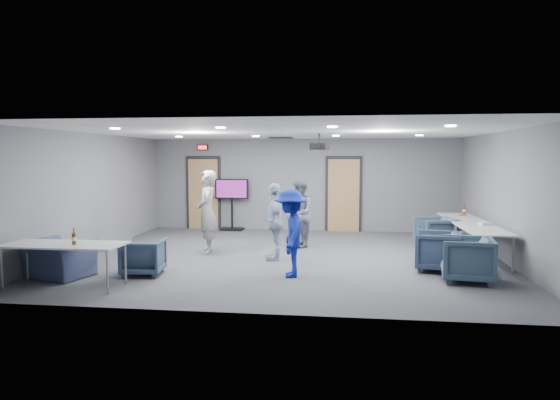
# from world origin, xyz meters

# --- Properties ---
(floor) EXTENTS (9.00, 9.00, 0.00)m
(floor) POSITION_xyz_m (0.00, 0.00, 0.00)
(floor) COLOR #3B3D43
(floor) RESTS_ON ground
(ceiling) EXTENTS (9.00, 9.00, 0.00)m
(ceiling) POSITION_xyz_m (0.00, 0.00, 2.70)
(ceiling) COLOR white
(ceiling) RESTS_ON wall_back
(wall_back) EXTENTS (9.00, 0.02, 2.70)m
(wall_back) POSITION_xyz_m (0.00, 4.00, 1.35)
(wall_back) COLOR slate
(wall_back) RESTS_ON floor
(wall_front) EXTENTS (9.00, 0.02, 2.70)m
(wall_front) POSITION_xyz_m (0.00, -4.00, 1.35)
(wall_front) COLOR slate
(wall_front) RESTS_ON floor
(wall_left) EXTENTS (0.02, 8.00, 2.70)m
(wall_left) POSITION_xyz_m (-4.50, 0.00, 1.35)
(wall_left) COLOR slate
(wall_left) RESTS_ON floor
(wall_right) EXTENTS (0.02, 8.00, 2.70)m
(wall_right) POSITION_xyz_m (4.50, 0.00, 1.35)
(wall_right) COLOR slate
(wall_right) RESTS_ON floor
(door_left) EXTENTS (1.06, 0.17, 2.24)m
(door_left) POSITION_xyz_m (-3.00, 3.95, 1.07)
(door_left) COLOR black
(door_left) RESTS_ON wall_back
(door_right) EXTENTS (1.06, 0.17, 2.24)m
(door_right) POSITION_xyz_m (1.20, 3.95, 1.07)
(door_right) COLOR black
(door_right) RESTS_ON wall_back
(exit_sign) EXTENTS (0.32, 0.08, 0.16)m
(exit_sign) POSITION_xyz_m (-3.00, 3.93, 2.45)
(exit_sign) COLOR black
(exit_sign) RESTS_ON wall_back
(hvac_diffuser) EXTENTS (0.60, 0.60, 0.03)m
(hvac_diffuser) POSITION_xyz_m (-0.50, 2.80, 2.69)
(hvac_diffuser) COLOR black
(hvac_diffuser) RESTS_ON ceiling
(downlights) EXTENTS (6.18, 3.78, 0.02)m
(downlights) POSITION_xyz_m (0.00, 0.00, 2.68)
(downlights) COLOR white
(downlights) RESTS_ON ceiling
(person_a) EXTENTS (0.59, 0.76, 1.87)m
(person_a) POSITION_xyz_m (-1.83, 0.20, 0.93)
(person_a) COLOR gray
(person_a) RESTS_ON floor
(person_b) EXTENTS (0.78, 0.92, 1.64)m
(person_b) POSITION_xyz_m (0.15, 1.19, 0.82)
(person_b) COLOR slate
(person_b) RESTS_ON floor
(person_c) EXTENTS (0.56, 1.01, 1.62)m
(person_c) POSITION_xyz_m (-0.22, -0.33, 0.81)
(person_c) COLOR #9FB1CC
(person_c) RESTS_ON floor
(person_d) EXTENTS (0.71, 1.09, 1.59)m
(person_d) POSITION_xyz_m (0.26, -1.78, 0.80)
(person_d) COLOR navy
(person_d) RESTS_ON floor
(chair_right_a) EXTENTS (1.02, 1.00, 0.77)m
(chair_right_a) POSITION_xyz_m (3.35, 1.19, 0.39)
(chair_right_a) COLOR #364B5E
(chair_right_a) RESTS_ON floor
(chair_right_b) EXTENTS (0.99, 0.97, 0.75)m
(chair_right_b) POSITION_xyz_m (3.01, -0.97, 0.38)
(chair_right_b) COLOR #313E55
(chair_right_b) RESTS_ON floor
(chair_right_c) EXTENTS (0.98, 0.96, 0.78)m
(chair_right_c) POSITION_xyz_m (3.35, -1.76, 0.39)
(chair_right_c) COLOR #384D61
(chair_right_c) RESTS_ON floor
(chair_front_a) EXTENTS (0.79, 0.81, 0.66)m
(chair_front_a) POSITION_xyz_m (-2.43, -2.00, 0.33)
(chair_front_a) COLOR #36455E
(chair_front_a) RESTS_ON floor
(chair_front_b) EXTENTS (1.25, 1.16, 0.68)m
(chair_front_b) POSITION_xyz_m (-3.86, -2.40, 0.34)
(chair_front_b) COLOR #3B4467
(chair_front_b) RESTS_ON floor
(table_right_a) EXTENTS (0.79, 1.91, 0.73)m
(table_right_a) POSITION_xyz_m (4.00, 1.67, 0.69)
(table_right_a) COLOR silver
(table_right_a) RESTS_ON floor
(table_right_b) EXTENTS (0.80, 1.92, 0.73)m
(table_right_b) POSITION_xyz_m (4.00, -0.23, 0.69)
(table_right_b) COLOR silver
(table_right_b) RESTS_ON floor
(table_front_left) EXTENTS (1.97, 0.82, 0.73)m
(table_front_left) POSITION_xyz_m (-3.37, -3.00, 0.69)
(table_front_left) COLOR silver
(table_front_left) RESTS_ON floor
(bottle_front) EXTENTS (0.07, 0.07, 0.27)m
(bottle_front) POSITION_xyz_m (-3.16, -3.06, 0.83)
(bottle_front) COLOR #532C0E
(bottle_front) RESTS_ON table_front_left
(bottle_right) EXTENTS (0.08, 0.08, 0.29)m
(bottle_right) POSITION_xyz_m (4.19, 2.21, 0.84)
(bottle_right) COLOR #532C0E
(bottle_right) RESTS_ON table_right_a
(snack_box) EXTENTS (0.19, 0.14, 0.04)m
(snack_box) POSITION_xyz_m (4.10, 1.91, 0.75)
(snack_box) COLOR #BE322F
(snack_box) RESTS_ON table_right_a
(wrapper) EXTENTS (0.29, 0.23, 0.06)m
(wrapper) POSITION_xyz_m (4.18, 0.25, 0.76)
(wrapper) COLOR silver
(wrapper) RESTS_ON table_right_b
(tv_stand) EXTENTS (0.99, 0.47, 1.52)m
(tv_stand) POSITION_xyz_m (-2.08, 3.75, 0.86)
(tv_stand) COLOR black
(tv_stand) RESTS_ON floor
(projector) EXTENTS (0.43, 0.40, 0.36)m
(projector) POSITION_xyz_m (0.65, 0.64, 2.40)
(projector) COLOR black
(projector) RESTS_ON ceiling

